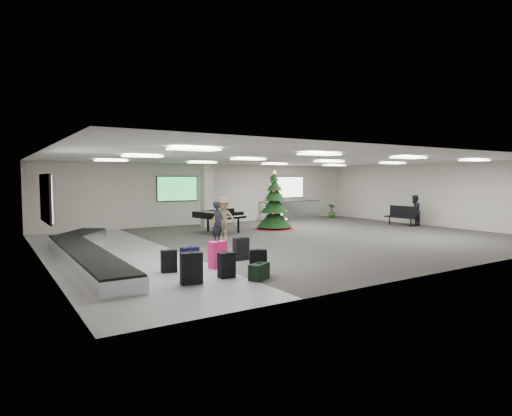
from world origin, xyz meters
TOP-DOWN VIEW (x-y plane):
  - ground at (0.00, 0.00)m, footprint 18.00×18.00m
  - room_envelope at (-0.38, 0.67)m, footprint 18.02×14.02m
  - baggage_carousel at (-7.84, -0.08)m, footprint 2.28×9.71m
  - service_counter at (5.00, 6.65)m, footprint 4.05×0.65m
  - suitcase_0 at (-5.41, -4.53)m, footprint 0.40×0.22m
  - suitcase_1 at (-4.63, -4.75)m, footprint 0.48×0.39m
  - pink_suitcase at (-5.08, -3.42)m, footprint 0.51×0.33m
  - suitcase_3 at (-3.95, -2.76)m, footprint 0.46×0.26m
  - navy_suitcase at (-5.93, -3.51)m, footprint 0.45×0.28m
  - suitcase_5 at (-6.39, -4.66)m, footprint 0.53×0.36m
  - green_duffel at (-4.83, -5.11)m, footprint 0.65×0.53m
  - suitcase_8 at (-6.38, -3.21)m, footprint 0.43×0.30m
  - christmas_tree at (1.37, 3.12)m, footprint 2.00×2.00m
  - grand_piano at (-1.58, 3.20)m, footprint 1.90×2.25m
  - bench at (7.70, 0.78)m, footprint 0.61×1.63m
  - traveler_a at (-3.08, 0.40)m, footprint 0.69×0.65m
  - traveler_b at (-2.47, 1.14)m, footprint 1.27×1.11m
  - traveler_bench at (8.19, 0.38)m, footprint 0.88×0.75m
  - potted_plant_left at (3.07, 5.85)m, footprint 0.49×0.45m
  - potted_plant_right at (7.65, 5.94)m, footprint 0.61×0.61m

SIDE VIEW (x-z plane):
  - ground at x=0.00m, z-range 0.00..0.00m
  - green_duffel at x=-4.83m, z-range -0.01..0.40m
  - baggage_carousel at x=-7.84m, z-range 0.00..0.43m
  - suitcase_8 at x=-6.38m, z-range -0.01..0.60m
  - suitcase_0 at x=-5.41m, z-range -0.01..0.63m
  - suitcase_1 at x=-4.63m, z-range -0.01..0.67m
  - navy_suitcase at x=-5.93m, z-range -0.01..0.67m
  - suitcase_3 at x=-3.95m, z-range -0.01..0.69m
  - potted_plant_left at x=3.07m, z-range 0.00..0.71m
  - suitcase_5 at x=-6.39m, z-range -0.01..0.75m
  - pink_suitcase at x=-5.08m, z-range -0.01..0.75m
  - potted_plant_right at x=7.65m, z-range 0.00..0.86m
  - service_counter at x=5.00m, z-range 0.01..1.09m
  - bench at x=7.70m, z-range 0.06..1.08m
  - traveler_bench at x=8.19m, z-range 0.00..1.57m
  - traveler_a at x=-3.08m, z-range 0.00..1.59m
  - grand_piano at x=-1.58m, z-range 0.24..1.36m
  - traveler_b at x=-2.47m, z-range 0.00..1.71m
  - christmas_tree at x=1.37m, z-range -0.45..2.40m
  - room_envelope at x=-0.38m, z-range 0.73..3.94m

